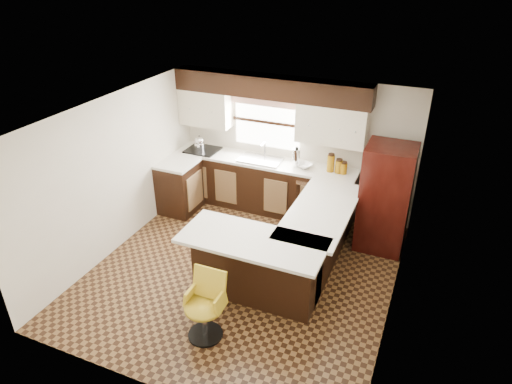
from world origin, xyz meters
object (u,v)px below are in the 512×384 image
at_px(peninsula_long, 315,238).
at_px(bar_chair, 204,308).
at_px(peninsula_return, 257,267).
at_px(refrigerator, 385,198).

xyz_separation_m(peninsula_long, bar_chair, (-0.80, -1.94, -0.01)).
bearing_deg(peninsula_return, bar_chair, -105.97).
xyz_separation_m(peninsula_return, refrigerator, (1.34, 1.87, 0.40)).
bearing_deg(bar_chair, peninsula_return, 73.37).
distance_m(refrigerator, bar_chair, 3.29).
distance_m(peninsula_long, bar_chair, 2.10).
bearing_deg(peninsula_long, bar_chair, -112.44).
height_order(peninsula_return, bar_chair, peninsula_return).
distance_m(peninsula_return, bar_chair, 1.00).
relative_size(peninsula_long, bar_chair, 2.23).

